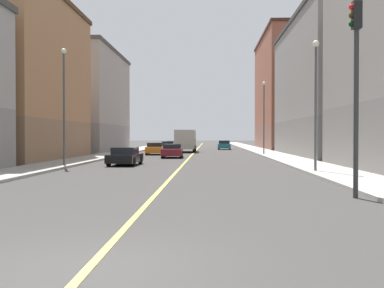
{
  "coord_description": "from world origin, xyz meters",
  "views": [
    {
      "loc": [
        1.86,
        -7.07,
        2.05
      ],
      "look_at": [
        -0.07,
        45.48,
        1.14
      ],
      "focal_mm": 43.62,
      "sensor_mm": 36.0,
      "label": 1
    }
  ],
  "objects": [
    {
      "name": "ground_plane",
      "position": [
        0.0,
        0.0,
        0.0
      ],
      "size": [
        400.0,
        400.0,
        0.0
      ],
      "primitive_type": "plane",
      "color": "#373433",
      "rests_on": "ground"
    },
    {
      "name": "sidewalk_left",
      "position": [
        8.65,
        49.0,
        0.07
      ],
      "size": [
        3.12,
        168.0,
        0.15
      ],
      "primitive_type": "cube",
      "color": "#9E9B93",
      "rests_on": "ground"
    },
    {
      "name": "sidewalk_right",
      "position": [
        -8.65,
        49.0,
        0.07
      ],
      "size": [
        3.12,
        168.0,
        0.15
      ],
      "primitive_type": "cube",
      "color": "#9E9B93",
      "rests_on": "ground"
    },
    {
      "name": "lane_center_stripe",
      "position": [
        0.0,
        49.0,
        0.01
      ],
      "size": [
        0.16,
        154.0,
        0.01
      ],
      "primitive_type": "cube",
      "color": "#E5D14C",
      "rests_on": "ground"
    },
    {
      "name": "building_left_mid",
      "position": [
        15.32,
        40.98,
        6.99
      ],
      "size": [
        10.52,
        23.87,
        13.95
      ],
      "color": "slate",
      "rests_on": "ground"
    },
    {
      "name": "building_left_far",
      "position": [
        15.32,
        67.17,
        8.91
      ],
      "size": [
        10.52,
        23.21,
        17.81
      ],
      "color": "brown",
      "rests_on": "ground"
    },
    {
      "name": "building_right_midblock",
      "position": [
        -15.32,
        31.52,
        6.85
      ],
      "size": [
        10.52,
        17.32,
        13.67
      ],
      "color": "#8F6B4F",
      "rests_on": "ground"
    },
    {
      "name": "building_right_distant",
      "position": [
        -15.32,
        53.57,
        6.58
      ],
      "size": [
        10.52,
        19.71,
        13.15
      ],
      "color": "gray",
      "rests_on": "ground"
    },
    {
      "name": "traffic_light_left_near",
      "position": [
        6.67,
        8.42,
        4.14
      ],
      "size": [
        0.4,
        0.32,
        6.45
      ],
      "color": "#2D2D2D",
      "rests_on": "ground"
    },
    {
      "name": "street_lamp_left_near",
      "position": [
        7.69,
        18.66,
        4.46
      ],
      "size": [
        0.36,
        0.36,
        7.12
      ],
      "color": "#4C4C51",
      "rests_on": "ground"
    },
    {
      "name": "street_lamp_right_near",
      "position": [
        -7.69,
        23.26,
        4.75
      ],
      "size": [
        0.36,
        0.36,
        7.65
      ],
      "color": "#4C4C51",
      "rests_on": "ground"
    },
    {
      "name": "street_lamp_left_far",
      "position": [
        7.69,
        42.75,
        4.76
      ],
      "size": [
        0.36,
        0.36,
        7.68
      ],
      "color": "#4C4C51",
      "rests_on": "ground"
    },
    {
      "name": "car_blue",
      "position": [
        -3.67,
        55.27,
        0.64
      ],
      "size": [
        1.94,
        4.4,
        1.32
      ],
      "color": "#23389E",
      "rests_on": "ground"
    },
    {
      "name": "car_teal",
      "position": [
        4.16,
        63.5,
        0.67
      ],
      "size": [
        2.04,
        4.4,
        1.36
      ],
      "color": "#196670",
      "rests_on": "ground"
    },
    {
      "name": "car_maroon",
      "position": [
        -1.6,
        36.6,
        0.63
      ],
      "size": [
        2.0,
        4.3,
        1.28
      ],
      "color": "maroon",
      "rests_on": "ground"
    },
    {
      "name": "car_black",
      "position": [
        -4.01,
        25.22,
        0.61
      ],
      "size": [
        2.02,
        4.21,
        1.26
      ],
      "color": "black",
      "rests_on": "ground"
    },
    {
      "name": "car_white",
      "position": [
        -3.99,
        65.85,
        0.61
      ],
      "size": [
        1.83,
        4.14,
        1.28
      ],
      "color": "white",
      "rests_on": "ground"
    },
    {
      "name": "car_orange",
      "position": [
        -4.06,
        43.71,
        0.65
      ],
      "size": [
        1.99,
        4.5,
        1.32
      ],
      "color": "orange",
      "rests_on": "ground"
    },
    {
      "name": "box_truck",
      "position": [
        -1.12,
        51.98,
        1.53
      ],
      "size": [
        2.53,
        7.43,
        2.79
      ],
      "color": "beige",
      "rests_on": "ground"
    }
  ]
}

